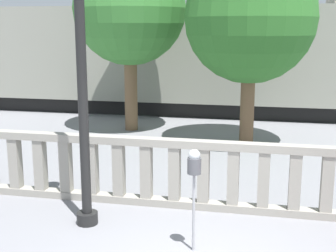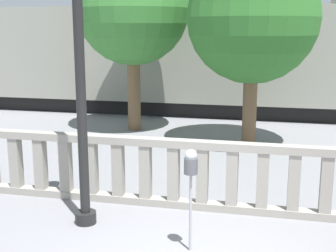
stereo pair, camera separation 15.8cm
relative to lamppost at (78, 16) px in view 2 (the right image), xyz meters
name	(u,v)px [view 2 (the right image)]	position (x,y,z in m)	size (l,w,h in m)	color
balustrade	(217,176)	(2.08, 1.06, -2.77)	(16.00, 0.24, 1.27)	gray
lamppost	(78,16)	(0.00, 0.00, 0.00)	(0.36, 0.36, 6.37)	black
parking_meter	(191,168)	(1.89, -0.57, -2.14)	(0.20, 0.20, 1.55)	#99999E
train_near	(144,57)	(-2.03, 10.75, -1.32)	(20.16, 2.92, 4.58)	black
train_far	(274,47)	(2.76, 26.18, -1.52)	(27.97, 2.75, 4.21)	black
tree_left	(133,9)	(-1.36, 7.22, 0.36)	(3.48, 3.48, 5.54)	brown
tree_right	(253,18)	(2.35, 5.93, 0.06)	(3.51, 3.51, 5.24)	brown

